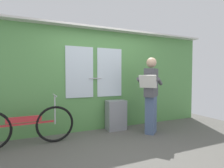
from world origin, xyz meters
The scene contains 5 objects.
ground_plane centered at (0.00, 0.00, -0.02)m, with size 6.51×3.81×0.04m, color #56544F.
train_door_wall centered at (-0.01, 1.10, 1.19)m, with size 5.51×0.28×2.28m.
bicycle_near_door centered at (-1.63, 0.63, 0.36)m, with size 1.68×0.44×0.88m.
passenger_reading_newspaper centered at (0.81, 0.37, 0.85)m, with size 0.61×0.59×1.61m.
trash_bin_by_wall centered at (0.23, 0.88, 0.33)m, with size 0.43×0.28×0.67m, color gray.
Camera 1 is at (-1.43, -2.72, 1.21)m, focal length 28.38 mm.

